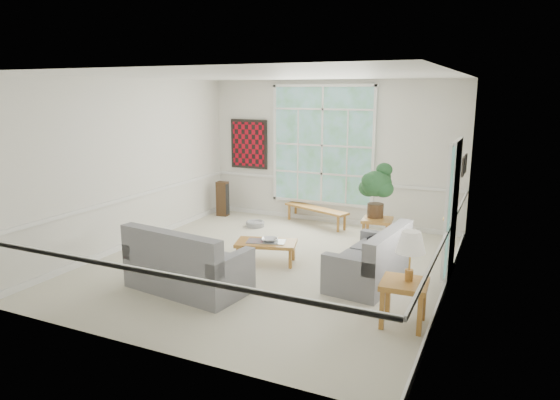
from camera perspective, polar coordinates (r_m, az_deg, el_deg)
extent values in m
cube|color=beige|center=(8.20, -1.23, -7.43)|extent=(5.50, 6.00, 0.01)
cube|color=white|center=(7.72, -1.34, 14.06)|extent=(5.50, 6.00, 0.02)
cube|color=silver|center=(10.57, 5.94, 5.39)|extent=(5.50, 0.02, 3.00)
cube|color=silver|center=(5.35, -15.61, -1.87)|extent=(5.50, 0.02, 3.00)
cube|color=silver|center=(9.35, -16.63, 4.04)|extent=(0.02, 6.00, 3.00)
cube|color=silver|center=(7.07, 19.17, 1.31)|extent=(0.02, 6.00, 3.00)
cube|color=white|center=(10.58, 4.86, 6.24)|extent=(2.30, 0.08, 2.40)
cube|color=white|center=(7.75, 19.11, -1.17)|extent=(0.08, 0.90, 2.10)
cube|color=white|center=(7.11, 18.62, -1.47)|extent=(0.08, 0.26, 1.90)
cube|color=#5A0910|center=(11.29, -3.58, 6.39)|extent=(0.90, 0.06, 1.10)
cube|color=black|center=(8.78, 20.15, 3.62)|extent=(0.04, 0.26, 0.32)
cube|color=black|center=(9.18, 20.38, 3.95)|extent=(0.04, 0.26, 0.32)
cube|color=slate|center=(7.46, 10.12, -6.22)|extent=(0.98, 1.63, 0.83)
cube|color=slate|center=(7.21, -10.45, -6.54)|extent=(1.81, 1.10, 0.92)
cube|color=#A46D2D|center=(8.22, -1.59, -5.99)|extent=(1.09, 0.79, 0.36)
imported|color=#A2A2A8|center=(8.14, -1.21, -4.56)|extent=(0.42, 0.42, 0.08)
cube|color=#A46D2D|center=(10.55, 4.11, -1.87)|extent=(1.56, 0.84, 0.36)
cube|color=#A46D2D|center=(9.25, 11.01, -3.63)|extent=(0.56, 0.56, 0.52)
cube|color=#A46D2D|center=(6.30, 13.92, -11.36)|extent=(0.57, 0.57, 0.55)
cylinder|color=gray|center=(10.43, -2.86, -2.73)|extent=(0.47, 0.47, 0.12)
cube|color=#3D2816|center=(11.32, -6.58, 0.15)|extent=(0.25, 0.21, 0.78)
ellipsoid|color=black|center=(7.95, 11.00, -4.45)|extent=(0.39, 0.35, 0.15)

